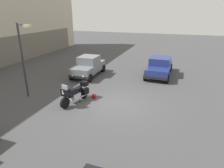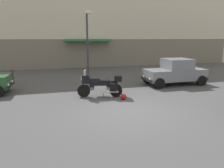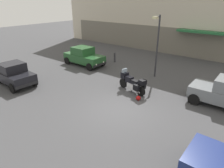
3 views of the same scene
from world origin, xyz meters
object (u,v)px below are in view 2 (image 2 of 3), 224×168
Objects in this scene: streetlamp_curbside at (88,40)px; car_hatchback_near at (175,72)px; motorcycle at (101,85)px; helmet at (123,97)px; bollard_curbside at (13,76)px.

car_hatchback_near is at bearing -17.80° from streetlamp_curbside.
streetlamp_curbside reaches higher than motorcycle.
streetlamp_curbside is at bearing -74.42° from motorcycle.
motorcycle is 7.97× the size of helmet.
car_hatchback_near is 5.86m from streetlamp_curbside.
helmet is 0.07× the size of car_hatchback_near.
streetlamp_curbside is (-0.12, 3.24, 2.16)m from motorcycle.
streetlamp_curbside is 4.84× the size of bollard_curbside.
streetlamp_curbside is at bearing -14.79° from bollard_curbside.
streetlamp_curbside is at bearing 104.79° from helmet.
streetlamp_curbside is 5.44m from bollard_curbside.
helmet is 0.06× the size of streetlamp_curbside.
motorcycle is 0.49× the size of streetlamp_curbside.
motorcycle is at bearing 140.57° from helmet.
car_hatchback_near is 4.14× the size of bollard_curbside.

